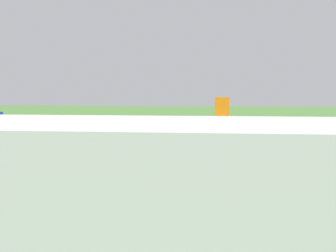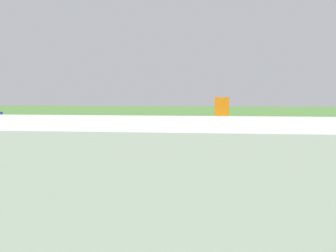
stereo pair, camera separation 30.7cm
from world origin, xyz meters
name	(u,v)px [view 1 (the left image)]	position (x,y,z in m)	size (l,w,h in m)	color
ground_plane	(133,137)	(0.00, 0.00, 0.00)	(800.00, 800.00, 0.00)	#477233
runway_asphalt	(133,137)	(0.00, 0.00, 0.03)	(600.00, 29.45, 0.06)	#47474C
apron_concrete	(84,159)	(0.00, 61.16, 0.03)	(440.00, 110.00, 0.05)	gray
grass_verge_foreground	(146,131)	(0.00, -30.60, 0.02)	(600.00, 80.00, 0.04)	#3C782B
airliner_main	(169,126)	(-14.59, -0.04, 4.35)	(54.15, 44.38, 15.88)	white
airliner_parked_mid	(54,149)	(5.57, 68.02, 3.47)	(43.50, 35.66, 12.69)	white
service_truck_baggage	(1,133)	(53.74, 3.46, 1.40)	(2.82, 6.00, 2.65)	silver
service_truck_fuel	(11,130)	(55.83, -9.38, 1.40)	(6.15, 3.43, 2.65)	#B21914
no_stopping_sign	(119,127)	(11.95, -26.70, 1.73)	(0.60, 0.10, 2.95)	slate
traffic_cone_orange	(114,129)	(16.58, -34.51, 0.28)	(0.40, 0.40, 0.55)	orange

